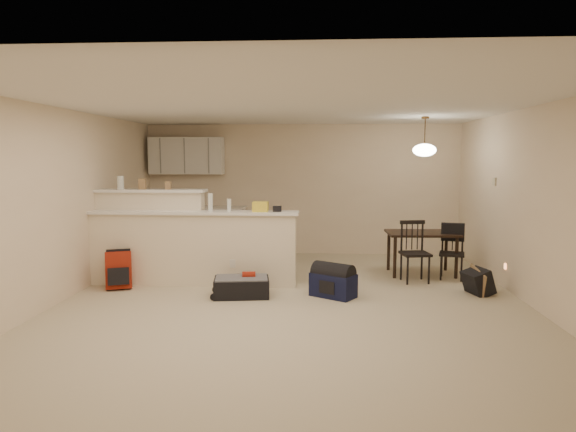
# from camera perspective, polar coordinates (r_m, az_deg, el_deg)

# --- Properties ---
(room) EXTENTS (7.00, 7.02, 2.50)m
(room) POSITION_cam_1_polar(r_m,az_deg,el_deg) (6.44, 0.51, 1.06)
(room) COLOR beige
(room) RESTS_ON ground
(breakfast_bar) EXTENTS (3.08, 0.58, 1.39)m
(breakfast_bar) POSITION_cam_1_polar(r_m,az_deg,el_deg) (7.78, -12.17, -2.92)
(breakfast_bar) COLOR #F1E2C3
(breakfast_bar) RESTS_ON ground
(upper_cabinets) EXTENTS (1.40, 0.34, 0.70)m
(upper_cabinets) POSITION_cam_1_polar(r_m,az_deg,el_deg) (10.05, -11.19, 6.58)
(upper_cabinets) COLOR white
(upper_cabinets) RESTS_ON room
(kitchen_counter) EXTENTS (1.80, 0.60, 0.90)m
(kitchen_counter) POSITION_cam_1_polar(r_m,az_deg,el_deg) (9.98, -10.08, -1.75)
(kitchen_counter) COLOR white
(kitchen_counter) RESTS_ON ground
(thermostat) EXTENTS (0.02, 0.12, 0.12)m
(thermostat) POSITION_cam_1_polar(r_m,az_deg,el_deg) (8.39, 21.94, 3.56)
(thermostat) COLOR beige
(thermostat) RESTS_ON room
(jar) EXTENTS (0.10, 0.10, 0.20)m
(jar) POSITION_cam_1_polar(r_m,az_deg,el_deg) (8.10, -18.12, 3.55)
(jar) COLOR silver
(jar) RESTS_ON breakfast_bar
(cereal_box) EXTENTS (0.10, 0.07, 0.16)m
(cereal_box) POSITION_cam_1_polar(r_m,az_deg,el_deg) (7.99, -15.87, 3.44)
(cereal_box) COLOR #95744D
(cereal_box) RESTS_ON breakfast_bar
(small_box) EXTENTS (0.08, 0.06, 0.12)m
(small_box) POSITION_cam_1_polar(r_m,az_deg,el_deg) (7.87, -13.17, 3.33)
(small_box) COLOR #95744D
(small_box) RESTS_ON breakfast_bar
(bottle_a) EXTENTS (0.07, 0.07, 0.26)m
(bottle_a) POSITION_cam_1_polar(r_m,az_deg,el_deg) (7.50, -8.63, 1.52)
(bottle_a) COLOR silver
(bottle_a) RESTS_ON breakfast_bar
(bottle_b) EXTENTS (0.06, 0.06, 0.18)m
(bottle_b) POSITION_cam_1_polar(r_m,az_deg,el_deg) (7.45, -6.56, 1.21)
(bottle_b) COLOR silver
(bottle_b) RESTS_ON breakfast_bar
(bag_lump) EXTENTS (0.22, 0.18, 0.14)m
(bag_lump) POSITION_cam_1_polar(r_m,az_deg,el_deg) (7.39, -3.08, 1.04)
(bag_lump) COLOR #95744D
(bag_lump) RESTS_ON breakfast_bar
(pouch) EXTENTS (0.12, 0.10, 0.08)m
(pouch) POSITION_cam_1_polar(r_m,az_deg,el_deg) (7.37, -1.21, 0.80)
(pouch) COLOR #95744D
(pouch) RESTS_ON breakfast_bar
(dining_table) EXTENTS (1.11, 0.76, 0.68)m
(dining_table) POSITION_cam_1_polar(r_m,az_deg,el_deg) (8.46, 14.65, -2.29)
(dining_table) COLOR black
(dining_table) RESTS_ON ground
(pendant_lamp) EXTENTS (0.36, 0.36, 0.62)m
(pendant_lamp) POSITION_cam_1_polar(r_m,az_deg,el_deg) (8.37, 14.92, 7.16)
(pendant_lamp) COLOR brown
(pendant_lamp) RESTS_ON room
(dining_chair_near) EXTENTS (0.46, 0.44, 0.92)m
(dining_chair_near) POSITION_cam_1_polar(r_m,az_deg,el_deg) (7.92, 13.96, -3.90)
(dining_chair_near) COLOR black
(dining_chair_near) RESTS_ON ground
(dining_chair_far) EXTENTS (0.44, 0.43, 0.83)m
(dining_chair_far) POSITION_cam_1_polar(r_m,az_deg,el_deg) (8.27, 17.75, -3.87)
(dining_chair_far) COLOR black
(dining_chair_far) RESTS_ON ground
(suitcase) EXTENTS (0.79, 0.57, 0.25)m
(suitcase) POSITION_cam_1_polar(r_m,az_deg,el_deg) (7.01, -5.18, -7.89)
(suitcase) COLOR black
(suitcase) RESTS_ON ground
(red_backpack) EXTENTS (0.41, 0.33, 0.53)m
(red_backpack) POSITION_cam_1_polar(r_m,az_deg,el_deg) (7.74, -18.30, -5.75)
(red_backpack) COLOR maroon
(red_backpack) RESTS_ON ground
(navy_duffel) EXTENTS (0.66, 0.58, 0.32)m
(navy_duffel) POSITION_cam_1_polar(r_m,az_deg,el_deg) (6.97, 5.03, -7.65)
(navy_duffel) COLOR black
(navy_duffel) RESTS_ON ground
(black_daypack) EXTENTS (0.35, 0.43, 0.33)m
(black_daypack) POSITION_cam_1_polar(r_m,az_deg,el_deg) (7.54, 20.35, -6.91)
(black_daypack) COLOR black
(black_daypack) RESTS_ON ground
(cardboard_sheet) EXTENTS (0.10, 0.45, 0.35)m
(cardboard_sheet) POSITION_cam_1_polar(r_m,az_deg,el_deg) (7.53, 20.24, -6.86)
(cardboard_sheet) COLOR #95744D
(cardboard_sheet) RESTS_ON ground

